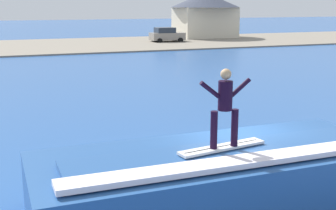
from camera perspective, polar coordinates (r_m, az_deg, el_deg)
The scene contains 7 objects.
ground_plane at distance 12.82m, azimuth 8.22°, elevation -8.76°, with size 260.00×260.00×0.00m, color #29569C.
wave_crest at distance 10.82m, azimuth 6.13°, elevation -8.95°, with size 8.57×3.30×1.45m.
surfboard at distance 10.32m, azimuth 6.88°, elevation -5.35°, with size 2.23×0.70×0.06m.
surfer at distance 9.99m, azimuth 7.24°, elevation 0.16°, with size 1.25×0.32×1.78m.
shoreline_bank at distance 52.70m, azimuth -14.68°, elevation 7.27°, with size 120.00×19.03×0.14m.
car_far_shore at distance 56.04m, azimuth -0.18°, elevation 8.88°, with size 4.15×2.30×1.86m.
house_gabled_white at distance 63.51m, azimuth 4.71°, elevation 11.71°, with size 9.55×9.55×6.22m.
Camera 1 is at (-5.94, -10.36, 4.65)m, focal length 48.10 mm.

